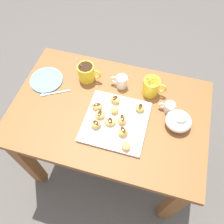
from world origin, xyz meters
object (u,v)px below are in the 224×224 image
(beignet_4, at_px, (115,100))
(beignet_9, at_px, (123,132))
(beignet_7, at_px, (122,120))
(chocolate_sauce_pitcher, at_px, (169,107))
(dining_table, at_px, (109,123))
(beignet_0, at_px, (100,115))
(coffee_mug_yellow_right, at_px, (151,86))
(beignet_1, at_px, (110,122))
(saucer_sky_left, at_px, (47,80))
(beignet_5, at_px, (140,108))
(pastry_plate_square, at_px, (116,122))
(coffee_mug_yellow_left, at_px, (87,72))
(cream_pitcher_white, at_px, (121,81))
(beignet_6, at_px, (126,146))
(ice_cream_bowl, at_px, (179,120))
(beignet_8, at_px, (96,124))
(beignet_2, at_px, (115,110))
(beignet_3, at_px, (97,106))

(beignet_4, distance_m, beignet_9, 0.19)
(beignet_7, bearing_deg, chocolate_sauce_pitcher, 33.63)
(dining_table, distance_m, beignet_7, 0.20)
(chocolate_sauce_pitcher, xyz_separation_m, beignet_0, (-0.33, -0.14, -0.00))
(coffee_mug_yellow_right, bearing_deg, beignet_1, -121.12)
(dining_table, distance_m, chocolate_sauce_pitcher, 0.35)
(beignet_1, bearing_deg, saucer_sky_left, 157.38)
(beignet_0, xyz_separation_m, beignet_5, (0.19, 0.09, 0.00))
(pastry_plate_square, distance_m, beignet_0, 0.09)
(coffee_mug_yellow_left, bearing_deg, pastry_plate_square, -45.25)
(cream_pitcher_white, height_order, beignet_4, cream_pitcher_white)
(saucer_sky_left, relative_size, beignet_6, 3.53)
(coffee_mug_yellow_right, height_order, beignet_0, coffee_mug_yellow_right)
(beignet_9, bearing_deg, dining_table, 130.99)
(chocolate_sauce_pitcher, xyz_separation_m, beignet_1, (-0.27, -0.17, 0.00))
(ice_cream_bowl, height_order, beignet_8, ice_cream_bowl)
(dining_table, height_order, beignet_1, beignet_1)
(beignet_5, relative_size, beignet_9, 0.98)
(dining_table, relative_size, beignet_0, 19.87)
(coffee_mug_yellow_right, relative_size, cream_pitcher_white, 1.46)
(dining_table, xyz_separation_m, beignet_1, (0.03, -0.08, 0.17))
(coffee_mug_yellow_left, xyz_separation_m, beignet_2, (0.21, -0.19, -0.02))
(beignet_3, distance_m, beignet_9, 0.20)
(dining_table, distance_m, coffee_mug_yellow_right, 0.32)
(chocolate_sauce_pitcher, bearing_deg, beignet_6, -120.95)
(ice_cream_bowl, xyz_separation_m, beignet_4, (-0.34, 0.04, -0.01))
(beignet_7, bearing_deg, cream_pitcher_white, 105.57)
(beignet_0, distance_m, beignet_7, 0.12)
(beignet_4, height_order, beignet_7, beignet_7)
(chocolate_sauce_pitcher, bearing_deg, ice_cream_bowl, -53.15)
(cream_pitcher_white, distance_m, beignet_4, 0.12)
(beignet_3, bearing_deg, beignet_9, -33.13)
(beignet_2, xyz_separation_m, beignet_7, (0.05, -0.04, 0.00))
(coffee_mug_yellow_left, bearing_deg, dining_table, -44.02)
(dining_table, distance_m, beignet_5, 0.23)
(coffee_mug_yellow_left, xyz_separation_m, saucer_sky_left, (-0.22, -0.08, -0.05))
(beignet_0, bearing_deg, beignet_6, -37.72)
(ice_cream_bowl, height_order, beignet_0, ice_cream_bowl)
(beignet_9, bearing_deg, beignet_1, 153.35)
(beignet_4, bearing_deg, beignet_6, -63.71)
(beignet_8, bearing_deg, beignet_0, 89.36)
(coffee_mug_yellow_right, bearing_deg, beignet_5, -102.43)
(beignet_1, relative_size, beignet_4, 1.02)
(coffee_mug_yellow_left, distance_m, ice_cream_bowl, 0.56)
(beignet_3, bearing_deg, beignet_7, -16.95)
(beignet_1, height_order, beignet_9, beignet_9)
(chocolate_sauce_pitcher, xyz_separation_m, beignet_5, (-0.14, -0.05, 0.00))
(beignet_6, height_order, beignet_8, beignet_8)
(coffee_mug_yellow_left, bearing_deg, beignet_8, -63.12)
(saucer_sky_left, relative_size, beignet_1, 3.31)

